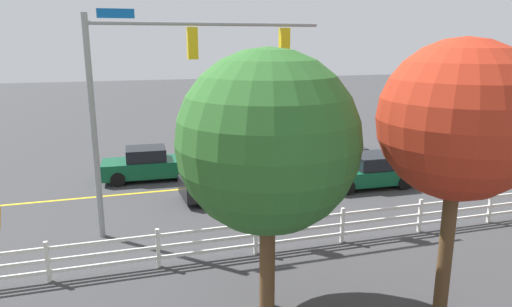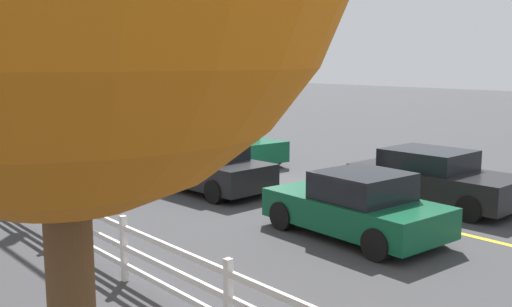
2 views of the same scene
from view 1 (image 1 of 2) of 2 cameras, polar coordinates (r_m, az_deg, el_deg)
name	(u,v)px [view 1 (image 1 of 2)]	position (r m, az deg, el deg)	size (l,w,h in m)	color
ground_plane	(239,184)	(20.94, -2.06, -3.78)	(120.00, 120.00, 0.00)	#38383A
lane_center_stripe	(321,177)	(22.25, 7.96, -2.84)	(28.00, 0.16, 0.01)	gold
signal_assembly	(166,79)	(15.24, -11.06, 8.95)	(7.56, 0.38, 7.23)	gray
car_0	(150,164)	(22.03, -12.87, -1.33)	(4.48, 1.95, 1.52)	#0C4C2D
car_1	(368,171)	(21.06, 13.60, -2.15)	(4.03, 2.09, 1.43)	#0C4C2D
car_2	(237,181)	(19.07, -2.32, -3.43)	(4.59, 2.10, 1.39)	black
car_3	(321,153)	(24.02, 8.03, 0.12)	(4.38, 2.14, 1.45)	black
white_rail_fence	(382,219)	(15.84, 15.27, -7.84)	(26.10, 0.10, 1.15)	white
tree_0	(268,142)	(10.25, 1.48, 1.37)	(4.13, 4.13, 6.17)	brown
tree_2	(459,121)	(11.00, 23.74, 3.68)	(3.55, 3.55, 6.38)	brown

